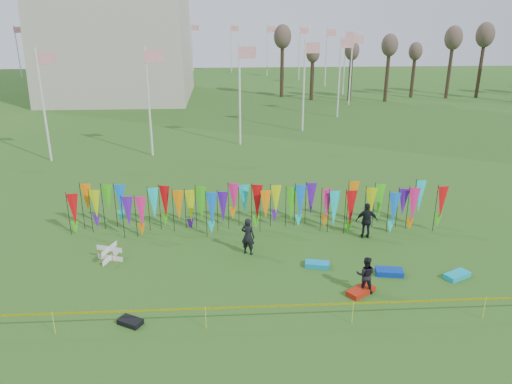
{
  "coord_description": "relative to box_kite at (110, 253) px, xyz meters",
  "views": [
    {
      "loc": [
        -1.13,
        -15.98,
        10.54
      ],
      "look_at": [
        0.21,
        6.0,
        2.39
      ],
      "focal_mm": 35.0,
      "sensor_mm": 36.0,
      "label": 1
    }
  ],
  "objects": [
    {
      "name": "kite_bag_teal",
      "position": [
        14.71,
        -2.39,
        -0.25
      ],
      "size": [
        1.22,
        0.97,
        0.21
      ],
      "primitive_type": "cube",
      "rotation": [
        0.0,
        0.0,
        0.47
      ],
      "color": "#0EA8C6",
      "rests_on": "ground"
    },
    {
      "name": "box_kite",
      "position": [
        0.0,
        0.0,
        0.0
      ],
      "size": [
        0.64,
        0.64,
        0.71
      ],
      "rotation": [
        0.0,
        0.0,
        -0.34
      ],
      "color": "red",
      "rests_on": "ground"
    },
    {
      "name": "person_left",
      "position": [
        6.13,
        0.28,
        0.52
      ],
      "size": [
        0.77,
        0.69,
        1.75
      ],
      "primitive_type": "imported",
      "rotation": [
        0.0,
        0.0,
        2.71
      ],
      "color": "black",
      "rests_on": "ground"
    },
    {
      "name": "tree_line",
      "position": [
        38.38,
        39.92,
        5.82
      ],
      "size": [
        53.92,
        1.92,
        7.84
      ],
      "color": "#37271B",
      "rests_on": "ground"
    },
    {
      "name": "ground",
      "position": [
        6.38,
        -4.08,
        -0.35
      ],
      "size": [
        160.0,
        160.0,
        0.0
      ],
      "primitive_type": "plane",
      "color": "#275518",
      "rests_on": "ground"
    },
    {
      "name": "person_right",
      "position": [
        11.93,
        1.63,
        0.54
      ],
      "size": [
        1.11,
        0.71,
        1.79
      ],
      "primitive_type": "imported",
      "rotation": [
        0.0,
        0.0,
        3.03
      ],
      "color": "black",
      "rests_on": "ground"
    },
    {
      "name": "banner_row",
      "position": [
        6.66,
        2.88,
        1.03
      ],
      "size": [
        18.64,
        0.64,
        2.27
      ],
      "color": "black",
      "rests_on": "ground"
    },
    {
      "name": "person_mid",
      "position": [
        10.57,
        -3.22,
        0.4
      ],
      "size": [
        0.82,
        0.61,
        1.51
      ],
      "primitive_type": "imported",
      "rotation": [
        0.0,
        0.0,
        2.9
      ],
      "color": "black",
      "rests_on": "ground"
    },
    {
      "name": "kite_bag_turquoise",
      "position": [
        9.07,
        -1.1,
        -0.25
      ],
      "size": [
        1.13,
        0.74,
        0.21
      ],
      "primitive_type": "cube",
      "rotation": [
        0.0,
        0.0,
        -0.24
      ],
      "color": "#0D94CC",
      "rests_on": "ground"
    },
    {
      "name": "kite_bag_red",
      "position": [
        10.39,
        -3.37,
        -0.25
      ],
      "size": [
        1.28,
        1.13,
        0.22
      ],
      "primitive_type": "cube",
      "rotation": [
        0.0,
        0.0,
        0.62
      ],
      "color": "#B3210B",
      "rests_on": "ground"
    },
    {
      "name": "caution_tape_near",
      "position": [
        6.16,
        -5.29,
        0.42
      ],
      "size": [
        26.0,
        0.02,
        0.9
      ],
      "color": "#FEF705",
      "rests_on": "ground"
    },
    {
      "name": "flagpole_ring",
      "position": [
        -7.62,
        43.92,
        3.65
      ],
      "size": [
        57.4,
        56.16,
        8.0
      ],
      "color": "silver",
      "rests_on": "ground"
    },
    {
      "name": "kite_bag_blue",
      "position": [
        11.97,
        -1.96,
        -0.24
      ],
      "size": [
        1.2,
        0.76,
        0.23
      ],
      "primitive_type": "cube",
      "rotation": [
        0.0,
        0.0,
        -0.17
      ],
      "color": "#0A33A9",
      "rests_on": "ground"
    },
    {
      "name": "kite_bag_black",
      "position": [
        1.72,
        -4.86,
        -0.26
      ],
      "size": [
        0.97,
        0.84,
        0.19
      ],
      "primitive_type": "cube",
      "rotation": [
        0.0,
        0.0,
        -0.52
      ],
      "color": "black",
      "rests_on": "ground"
    }
  ]
}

